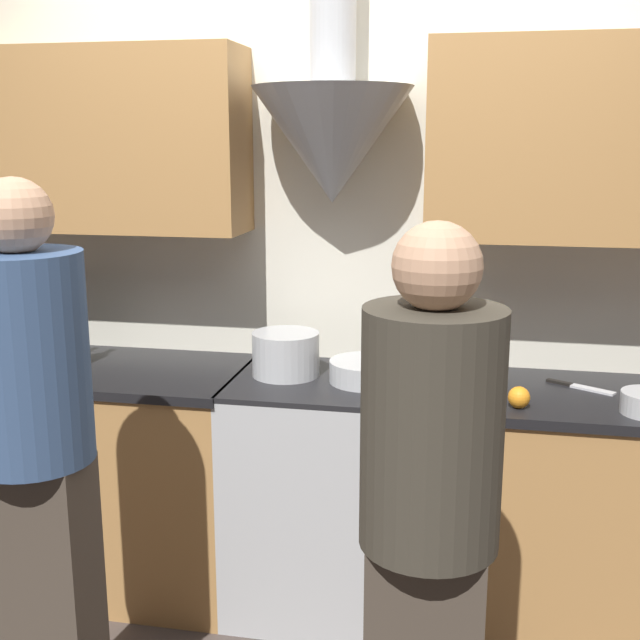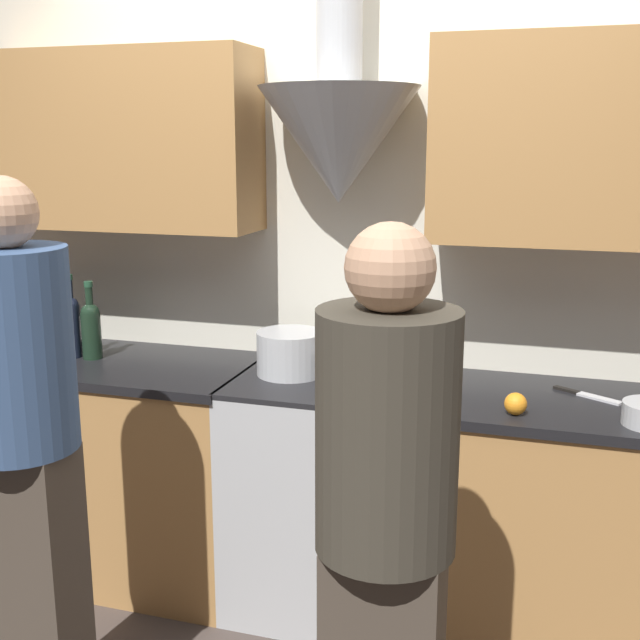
% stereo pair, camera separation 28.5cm
% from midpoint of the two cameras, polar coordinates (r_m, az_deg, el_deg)
% --- Properties ---
extents(wall_back, '(8.40, 0.59, 2.60)m').
position_cam_midpoint_polar(wall_back, '(3.17, 4.07, 6.59)').
color(wall_back, silver).
rests_on(wall_back, ground_plane).
extents(counter_left, '(1.21, 0.62, 0.93)m').
position_cam_midpoint_polar(counter_left, '(3.50, -12.17, -10.10)').
color(counter_left, '#B27F47').
rests_on(counter_left, ground_plane).
extents(counter_right, '(1.03, 0.62, 0.93)m').
position_cam_midpoint_polar(counter_right, '(3.11, 19.08, -13.58)').
color(counter_right, '#B27F47').
rests_on(counter_right, ground_plane).
extents(stove_range, '(0.70, 0.60, 0.93)m').
position_cam_midpoint_polar(stove_range, '(3.18, 3.18, -12.20)').
color(stove_range, '#B7BABC').
rests_on(stove_range, ground_plane).
extents(wine_bottle_1, '(0.08, 0.08, 0.33)m').
position_cam_midpoint_polar(wine_bottle_1, '(3.54, -18.67, -0.11)').
color(wine_bottle_1, black).
rests_on(wine_bottle_1, counter_left).
extents(wine_bottle_2, '(0.08, 0.08, 0.32)m').
position_cam_midpoint_polar(wine_bottle_2, '(3.48, -17.63, -0.23)').
color(wine_bottle_2, black).
rests_on(wine_bottle_2, counter_left).
extents(wine_bottle_3, '(0.08, 0.08, 0.32)m').
position_cam_midpoint_polar(wine_bottle_3, '(3.43, -16.44, -0.43)').
color(wine_bottle_3, black).
rests_on(wine_bottle_3, counter_left).
extents(wine_bottle_4, '(0.07, 0.07, 0.35)m').
position_cam_midpoint_polar(wine_bottle_4, '(3.39, -14.97, -0.26)').
color(wine_bottle_4, black).
rests_on(wine_bottle_4, counter_left).
extents(wine_bottle_5, '(0.08, 0.08, 0.32)m').
position_cam_midpoint_polar(wine_bottle_5, '(3.36, -13.67, -0.54)').
color(wine_bottle_5, black).
rests_on(wine_bottle_5, counter_left).
extents(stock_pot, '(0.26, 0.26, 0.17)m').
position_cam_midpoint_polar(stock_pot, '(3.05, 0.53, -2.40)').
color(stock_pot, '#B7BABC').
rests_on(stock_pot, stove_range).
extents(mixing_bowl, '(0.28, 0.28, 0.08)m').
position_cam_midpoint_polar(mixing_bowl, '(2.97, 6.24, -3.78)').
color(mixing_bowl, '#B7BABC').
rests_on(mixing_bowl, stove_range).
extents(orange_fruit, '(0.07, 0.07, 0.07)m').
position_cam_midpoint_polar(orange_fruit, '(2.74, 16.69, -5.78)').
color(orange_fruit, orange).
rests_on(orange_fruit, counter_right).
extents(chefs_knife, '(0.23, 0.15, 0.01)m').
position_cam_midpoint_polar(chefs_knife, '(3.01, 21.12, -5.07)').
color(chefs_knife, silver).
rests_on(chefs_knife, counter_right).
extents(person_foreground_left, '(0.34, 0.34, 1.71)m').
position_cam_midpoint_polar(person_foreground_left, '(2.43, -17.39, -8.51)').
color(person_foreground_left, '#473D33').
rests_on(person_foreground_left, ground_plane).
extents(person_foreground_right, '(0.33, 0.33, 1.63)m').
position_cam_midpoint_polar(person_foreground_right, '(1.98, 8.92, -14.60)').
color(person_foreground_right, '#473D33').
rests_on(person_foreground_right, ground_plane).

